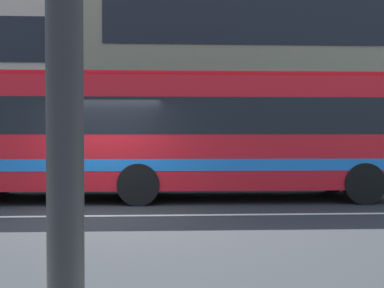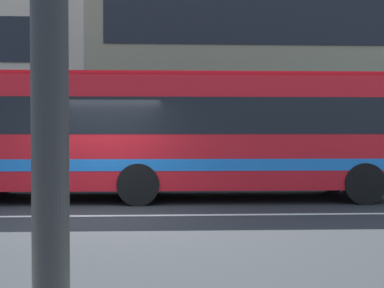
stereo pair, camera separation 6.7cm
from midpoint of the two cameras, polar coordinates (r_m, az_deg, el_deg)
ground_plane at (r=10.20m, az=-11.25°, el=-8.40°), size 160.00×160.00×0.00m
lane_centre_line at (r=10.20m, az=-11.25°, el=-8.38°), size 60.00×0.16×0.01m
hedge_row_far at (r=16.73m, az=-12.91°, el=-3.01°), size 15.45×1.10×0.93m
apartment_block_right at (r=27.65m, az=12.12°, el=9.99°), size 21.69×10.13×11.80m
transit_bus at (r=12.51m, az=-2.96°, el=1.55°), size 11.45×2.73×3.21m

